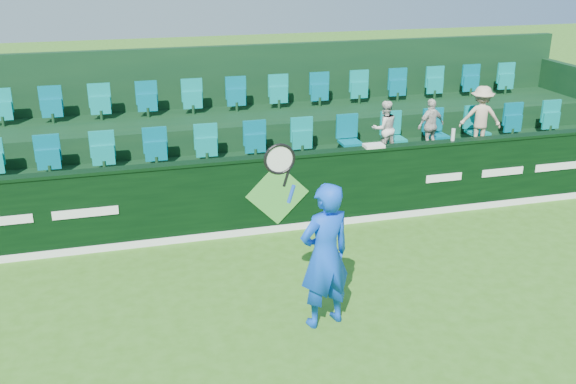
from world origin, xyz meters
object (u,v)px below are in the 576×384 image
object	(u,v)px
tennis_player	(325,255)
drinks_bottle	(453,135)
towel	(374,146)
spectator_middle	(431,125)
spectator_right	(481,117)
spectator_left	(384,129)

from	to	relation	value
tennis_player	drinks_bottle	size ratio (longest dim) A/B	11.71
drinks_bottle	towel	bearing A→B (deg)	180.00
spectator_middle	towel	bearing A→B (deg)	19.13
tennis_player	spectator_middle	size ratio (longest dim) A/B	2.42
spectator_right	drinks_bottle	world-z (taller)	spectator_right
spectator_left	spectator_middle	world-z (taller)	spectator_left
tennis_player	towel	size ratio (longest dim) A/B	7.43
spectator_middle	drinks_bottle	size ratio (longest dim) A/B	4.84
tennis_player	towel	world-z (taller)	tennis_player
spectator_middle	towel	distance (m)	2.00
tennis_player	spectator_middle	xyz separation A→B (m)	(3.55, 4.14, 0.35)
spectator_middle	spectator_right	distance (m)	1.09
spectator_right	drinks_bottle	size ratio (longest dim) A/B	5.70
spectator_middle	spectator_right	world-z (taller)	spectator_right
tennis_player	spectator_left	size ratio (longest dim) A/B	2.38
spectator_middle	spectator_left	bearing A→B (deg)	-14.90
towel	spectator_left	bearing A→B (deg)	58.57
spectator_middle	spectator_right	bearing A→B (deg)	165.10
spectator_left	towel	size ratio (longest dim) A/B	3.12
towel	drinks_bottle	bearing A→B (deg)	0.00
tennis_player	spectator_middle	bearing A→B (deg)	49.42
spectator_left	towel	xyz separation A→B (m)	(-0.68, -1.12, 0.04)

